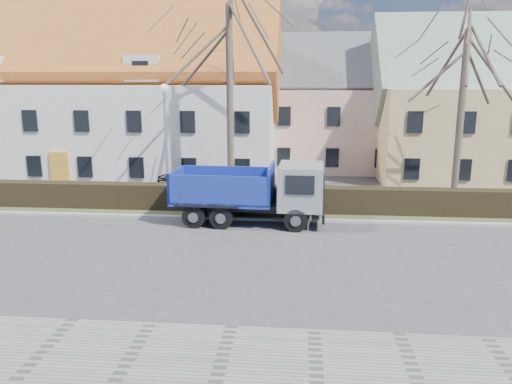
# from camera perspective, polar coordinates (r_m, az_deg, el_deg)

# --- Properties ---
(ground) EXTENTS (120.00, 120.00, 0.00)m
(ground) POSITION_cam_1_polar(r_m,az_deg,el_deg) (19.48, -0.42, -6.98)
(ground) COLOR #3E3E40
(sidewalk_near) EXTENTS (80.00, 5.00, 0.08)m
(sidewalk_near) POSITION_cam_1_polar(r_m,az_deg,el_deg) (11.88, -4.55, -20.78)
(sidewalk_near) COLOR gray
(sidewalk_near) RESTS_ON ground
(curb_far) EXTENTS (80.00, 0.30, 0.12)m
(curb_far) POSITION_cam_1_polar(r_m,az_deg,el_deg) (23.82, 0.63, -3.10)
(curb_far) COLOR #9C9A96
(curb_far) RESTS_ON ground
(grass_strip) EXTENTS (80.00, 3.00, 0.10)m
(grass_strip) POSITION_cam_1_polar(r_m,az_deg,el_deg) (25.37, 0.90, -2.13)
(grass_strip) COLOR #404728
(grass_strip) RESTS_ON ground
(hedge) EXTENTS (60.00, 0.90, 1.30)m
(hedge) POSITION_cam_1_polar(r_m,az_deg,el_deg) (25.02, 0.87, -0.92)
(hedge) COLOR black
(hedge) RESTS_ON ground
(building_white) EXTENTS (26.80, 10.80, 9.50)m
(building_white) POSITION_cam_1_polar(r_m,az_deg,el_deg) (37.32, -18.52, 9.35)
(building_white) COLOR silver
(building_white) RESTS_ON ground
(building_pink) EXTENTS (10.80, 8.80, 8.00)m
(building_pink) POSITION_cam_1_polar(r_m,az_deg,el_deg) (38.40, 8.47, 8.82)
(building_pink) COLOR #D3A595
(building_pink) RESTS_ON ground
(building_yellow) EXTENTS (18.80, 10.80, 8.50)m
(building_yellow) POSITION_cam_1_polar(r_m,az_deg,el_deg) (38.09, 27.26, 7.90)
(building_yellow) COLOR tan
(building_yellow) RESTS_ON ground
(tree_1) EXTENTS (9.20, 9.20, 12.65)m
(tree_1) POSITION_cam_1_polar(r_m,az_deg,el_deg) (27.00, -3.03, 12.24)
(tree_1) COLOR #4D4135
(tree_1) RESTS_ON ground
(tree_2) EXTENTS (8.00, 8.00, 11.00)m
(tree_2) POSITION_cam_1_polar(r_m,az_deg,el_deg) (28.01, 22.49, 9.63)
(tree_2) COLOR #4D4135
(tree_2) RESTS_ON ground
(dump_truck) EXTENTS (7.40, 2.99, 2.92)m
(dump_truck) POSITION_cam_1_polar(r_m,az_deg,el_deg) (23.10, -1.47, -0.03)
(dump_truck) COLOR navy
(dump_truck) RESTS_ON ground
(streetlight) EXTENTS (0.50, 0.50, 6.43)m
(streetlight) POSITION_cam_1_polar(r_m,az_deg,el_deg) (26.38, -10.20, 5.26)
(streetlight) COLOR #959CA2
(streetlight) RESTS_ON ground
(cart_frame) EXTENTS (0.79, 0.54, 0.67)m
(cart_frame) POSITION_cam_1_polar(r_m,az_deg,el_deg) (23.57, -6.32, -2.66)
(cart_frame) COLOR silver
(cart_frame) RESTS_ON ground
(parked_car_a) EXTENTS (4.43, 2.75, 1.41)m
(parked_car_a) POSITION_cam_1_polar(r_m,az_deg,el_deg) (29.36, -7.28, 1.15)
(parked_car_a) COLOR black
(parked_car_a) RESTS_ON ground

